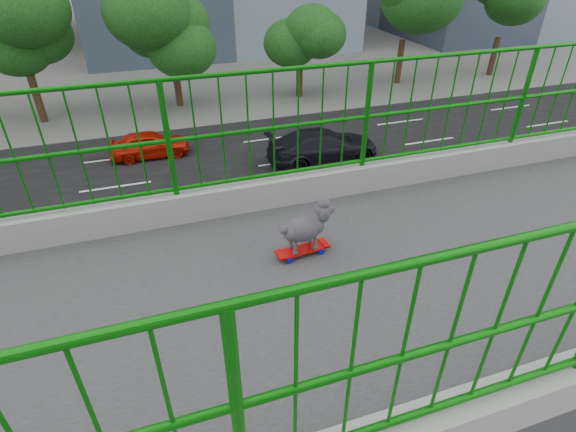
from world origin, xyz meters
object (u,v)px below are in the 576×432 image
(car_1, at_px, (30,285))
(car_3, at_px, (323,146))
(skateboard, at_px, (303,250))
(poodle, at_px, (306,226))
(car_5, at_px, (102,348))
(car_4, at_px, (149,144))

(car_1, height_order, car_3, car_3)
(skateboard, bearing_deg, car_3, 150.42)
(skateboard, relative_size, poodle, 0.96)
(car_5, bearing_deg, poodle, 30.18)
(skateboard, height_order, car_5, skateboard)
(poodle, distance_m, car_5, 9.15)
(poodle, bearing_deg, car_3, 150.50)
(skateboard, height_order, car_3, skateboard)
(poodle, bearing_deg, skateboard, -90.00)
(skateboard, relative_size, car_5, 0.11)
(car_3, height_order, car_4, car_3)
(car_1, xyz_separation_m, car_4, (-9.60, 4.00, -0.04))
(car_1, bearing_deg, car_3, 118.19)
(poodle, height_order, car_1, poodle)
(car_3, xyz_separation_m, car_4, (-3.20, -7.95, -0.14))
(poodle, distance_m, car_3, 17.76)
(poodle, relative_size, car_3, 0.10)
(car_4, bearing_deg, poodle, -175.95)
(skateboard, bearing_deg, car_1, -154.67)
(car_4, bearing_deg, car_3, -111.94)
(poodle, bearing_deg, car_5, -155.59)
(car_3, bearing_deg, skateboard, 156.20)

